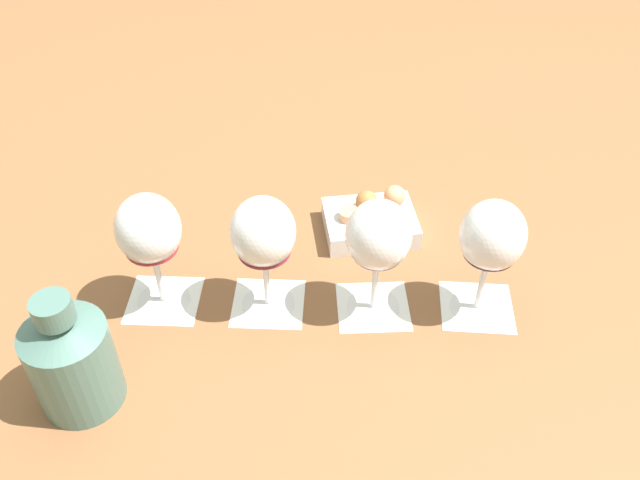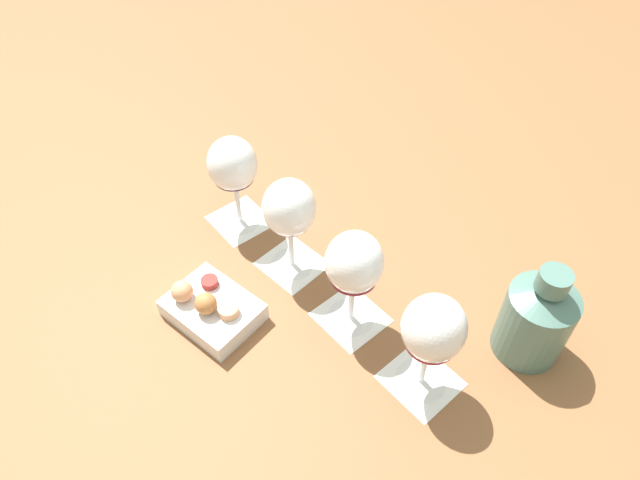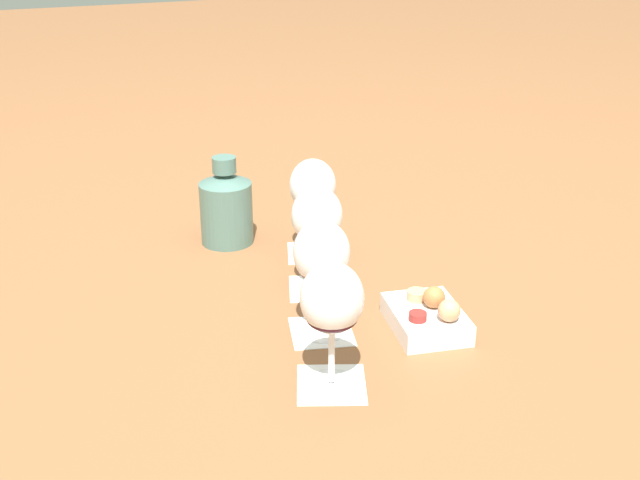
% 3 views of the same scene
% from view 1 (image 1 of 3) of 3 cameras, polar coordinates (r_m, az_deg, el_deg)
% --- Properties ---
extents(ground_plane, '(8.00, 8.00, 0.00)m').
position_cam_1_polar(ground_plane, '(0.95, 0.00, -5.46)').
color(ground_plane, brown).
extents(tasting_card_0, '(0.12, 0.12, 0.00)m').
position_cam_1_polar(tasting_card_0, '(0.98, -13.00, -4.96)').
color(tasting_card_0, white).
rests_on(tasting_card_0, ground_plane).
extents(tasting_card_1, '(0.12, 0.12, 0.00)m').
position_cam_1_polar(tasting_card_1, '(0.95, -4.38, -5.33)').
color(tasting_card_1, white).
rests_on(tasting_card_1, ground_plane).
extents(tasting_card_2, '(0.12, 0.12, 0.00)m').
position_cam_1_polar(tasting_card_2, '(0.95, 4.49, -5.62)').
color(tasting_card_2, white).
rests_on(tasting_card_2, ground_plane).
extents(tasting_card_3, '(0.13, 0.12, 0.00)m').
position_cam_1_polar(tasting_card_3, '(0.97, 13.04, -5.51)').
color(tasting_card_3, white).
rests_on(tasting_card_3, ground_plane).
extents(wine_glass_0, '(0.08, 0.08, 0.18)m').
position_cam_1_polar(wine_glass_0, '(0.89, -14.19, 0.49)').
color(wine_glass_0, white).
rests_on(wine_glass_0, tasting_card_0).
extents(wine_glass_1, '(0.08, 0.08, 0.18)m').
position_cam_1_polar(wine_glass_1, '(0.86, -4.80, 0.26)').
color(wine_glass_1, white).
rests_on(wine_glass_1, tasting_card_1).
extents(wine_glass_2, '(0.08, 0.08, 0.18)m').
position_cam_1_polar(wine_glass_2, '(0.86, 4.92, -0.05)').
color(wine_glass_2, white).
rests_on(wine_glass_2, tasting_card_2).
extents(wine_glass_3, '(0.08, 0.08, 0.18)m').
position_cam_1_polar(wine_glass_3, '(0.88, 14.25, -0.07)').
color(wine_glass_3, white).
rests_on(wine_glass_3, tasting_card_3).
extents(ceramic_vase, '(0.10, 0.10, 0.17)m').
position_cam_1_polar(ceramic_vase, '(0.84, -20.22, -9.32)').
color(ceramic_vase, '#4C7066').
rests_on(ceramic_vase, ground_plane).
extents(snack_dish, '(0.15, 0.13, 0.07)m').
position_cam_1_polar(snack_dish, '(1.05, 4.34, 1.72)').
color(snack_dish, silver).
rests_on(snack_dish, ground_plane).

